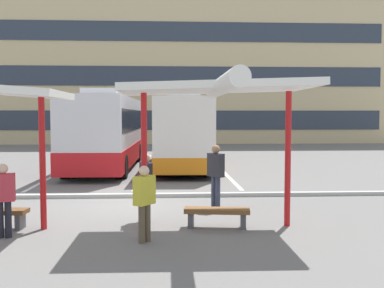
# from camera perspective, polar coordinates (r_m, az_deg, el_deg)

# --- Properties ---
(ground_plane) EXTENTS (160.00, 160.00, 0.00)m
(ground_plane) POSITION_cam_1_polar(r_m,az_deg,el_deg) (13.03, -8.24, -7.86)
(ground_plane) COLOR slate
(terminal_building) EXTENTS (44.95, 10.71, 18.56)m
(terminal_building) POSITION_cam_1_polar(r_m,az_deg,el_deg) (46.11, -4.56, 10.27)
(terminal_building) COLOR #D1BC8C
(terminal_building) RESTS_ON ground
(coach_bus_0) EXTENTS (2.85, 10.20, 3.77)m
(coach_bus_0) POSITION_cam_1_polar(r_m,az_deg,el_deg) (22.12, -10.75, 1.38)
(coach_bus_0) COLOR silver
(coach_bus_0) RESTS_ON ground
(coach_bus_1) EXTENTS (2.86, 10.58, 3.71)m
(coach_bus_1) POSITION_cam_1_polar(r_m,az_deg,el_deg) (22.58, -1.06, 1.49)
(coach_bus_1) COLOR silver
(coach_bus_1) RESTS_ON ground
(lane_stripe_0) EXTENTS (0.16, 14.00, 0.01)m
(lane_stripe_0) POSITION_cam_1_polar(r_m,az_deg,el_deg) (22.91, -15.42, -2.96)
(lane_stripe_0) COLOR white
(lane_stripe_0) RESTS_ON ground
(lane_stripe_1) EXTENTS (0.16, 14.00, 0.01)m
(lane_stripe_1) POSITION_cam_1_polar(r_m,az_deg,el_deg) (22.42, -6.07, -3.00)
(lane_stripe_1) COLOR white
(lane_stripe_1) RESTS_ON ground
(lane_stripe_2) EXTENTS (0.16, 14.00, 0.01)m
(lane_stripe_2) POSITION_cam_1_polar(r_m,az_deg,el_deg) (22.53, 3.44, -2.95)
(lane_stripe_2) COLOR white
(lane_stripe_2) RESTS_ON ground
(waiting_shelter_1) EXTENTS (4.34, 4.59, 3.38)m
(waiting_shelter_1) POSITION_cam_1_polar(r_m,az_deg,el_deg) (10.10, 3.34, 6.78)
(waiting_shelter_1) COLOR red
(waiting_shelter_1) RESTS_ON ground
(bench_1) EXTENTS (1.54, 0.62, 0.45)m
(bench_1) POSITION_cam_1_polar(r_m,az_deg,el_deg) (10.48, 3.19, -8.81)
(bench_1) COLOR brown
(bench_1) RESTS_ON ground
(platform_kerb) EXTENTS (44.00, 0.24, 0.12)m
(platform_kerb) POSITION_cam_1_polar(r_m,az_deg,el_deg) (14.41, -7.73, -6.50)
(platform_kerb) COLOR #ADADA8
(platform_kerb) RESTS_ON ground
(waiting_passenger_0) EXTENTS (0.49, 0.30, 1.58)m
(waiting_passenger_0) POSITION_cam_1_polar(r_m,az_deg,el_deg) (10.31, -22.81, -6.06)
(waiting_passenger_0) COLOR black
(waiting_passenger_0) RESTS_ON ground
(waiting_passenger_1) EXTENTS (0.34, 0.52, 1.67)m
(waiting_passenger_1) POSITION_cam_1_polar(r_m,az_deg,el_deg) (11.06, -5.87, -4.81)
(waiting_passenger_1) COLOR brown
(waiting_passenger_1) RESTS_ON ground
(waiting_passenger_2) EXTENTS (0.46, 0.49, 1.57)m
(waiting_passenger_2) POSITION_cam_1_polar(r_m,az_deg,el_deg) (9.24, -6.07, -6.93)
(waiting_passenger_2) COLOR brown
(waiting_passenger_2) RESTS_ON ground
(waiting_passenger_3) EXTENTS (0.47, 0.54, 1.76)m
(waiting_passenger_3) POSITION_cam_1_polar(r_m,az_deg,el_deg) (12.62, 3.03, -3.44)
(waiting_passenger_3) COLOR #33384C
(waiting_passenger_3) RESTS_ON ground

